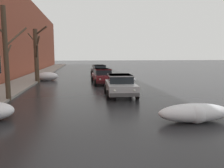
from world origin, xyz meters
The scene contains 9 objects.
left_sidewalk_slab centered at (-6.28, 18.00, 0.07)m, with size 2.80×80.00×0.14m, color gray.
snow_bank_near_corner_left centered at (-4.20, 19.65, 0.43)m, with size 2.25×1.40×0.90m.
snow_bank_along_left_kerb centered at (3.85, 16.68, 0.29)m, with size 1.91×1.27×0.62m.
snow_bank_near_corner_right centered at (4.07, 3.73, 0.38)m, with size 3.09×1.11×0.77m.
bare_tree_second_along_sidewalk centered at (-4.95, 9.26, 2.92)m, with size 1.51×3.95×5.55m.
bare_tree_mid_block centered at (-4.93, 18.02, 2.83)m, with size 2.33×3.88×5.48m.
sedan_silver_approaching_near_lane centered at (1.99, 9.95, 0.75)m, with size 2.16×4.09×1.42m.
sedan_maroon_parked_kerbside_close centered at (1.40, 16.20, 0.75)m, with size 2.06×4.31×1.42m.
sedan_black_parked_kerbside_mid centered at (1.70, 23.95, 0.75)m, with size 2.12×4.46×1.42m.
Camera 1 is at (-0.58, -4.52, 2.77)m, focal length 35.28 mm.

